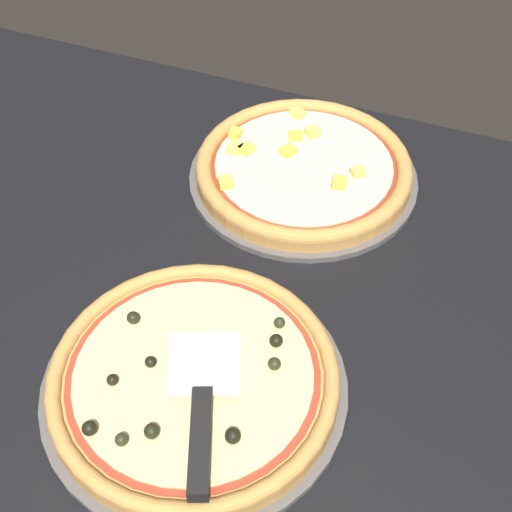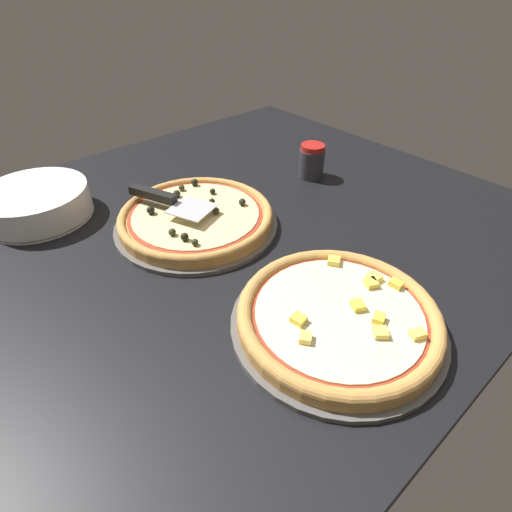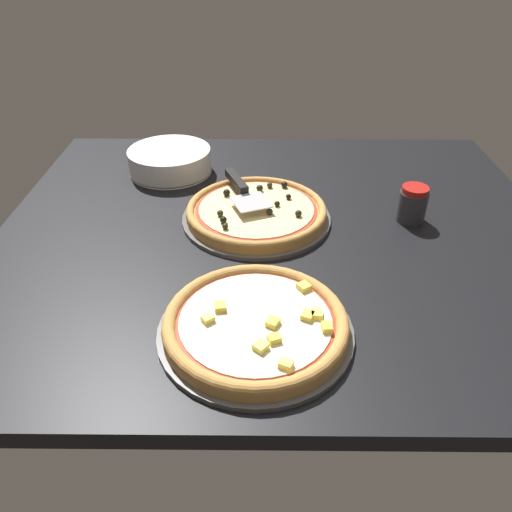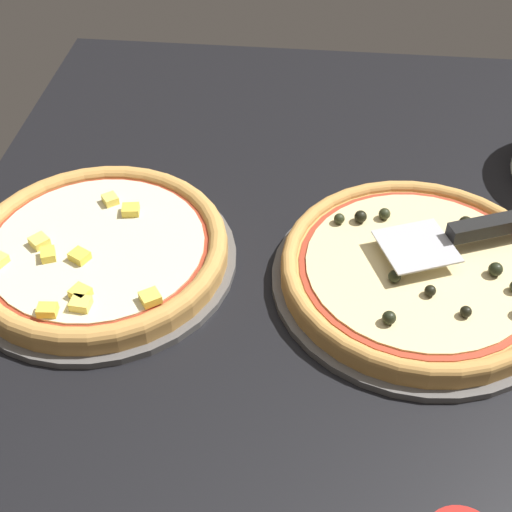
% 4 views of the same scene
% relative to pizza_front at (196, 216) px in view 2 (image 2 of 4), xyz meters
% --- Properties ---
extents(ground_plane, '(1.35, 1.17, 0.04)m').
position_rel_pizza_front_xyz_m(ground_plane, '(-0.05, 0.04, -0.04)').
color(ground_plane, black).
extents(pizza_pan_front, '(0.37, 0.37, 0.01)m').
position_rel_pizza_front_xyz_m(pizza_pan_front, '(0.00, 0.00, -0.02)').
color(pizza_pan_front, '#565451').
rests_on(pizza_pan_front, ground_plane).
extents(pizza_front, '(0.35, 0.35, 0.04)m').
position_rel_pizza_front_xyz_m(pizza_front, '(0.00, 0.00, 0.00)').
color(pizza_front, '#C68E47').
rests_on(pizza_front, pizza_pan_front).
extents(pizza_pan_back, '(0.36, 0.36, 0.01)m').
position_rel_pizza_front_xyz_m(pizza_pan_back, '(-0.00, 0.41, -0.02)').
color(pizza_pan_back, '#565451').
rests_on(pizza_pan_back, ground_plane).
extents(pizza_back, '(0.33, 0.33, 0.03)m').
position_rel_pizza_front_xyz_m(pizza_back, '(-0.00, 0.41, -0.00)').
color(pizza_back, '#C68E47').
rests_on(pizza_back, pizza_pan_back).
extents(serving_spatula, '(0.13, 0.21, 0.02)m').
position_rel_pizza_front_xyz_m(serving_spatula, '(0.04, -0.07, 0.03)').
color(serving_spatula, '#B7B7BC').
rests_on(serving_spatula, pizza_front).
extents(plate_stack, '(0.24, 0.24, 0.07)m').
position_rel_pizza_front_xyz_m(plate_stack, '(0.26, -0.28, 0.01)').
color(plate_stack, white).
rests_on(plate_stack, ground_plane).
extents(parmesan_shaker, '(0.07, 0.07, 0.09)m').
position_rel_pizza_front_xyz_m(parmesan_shaker, '(-0.38, -0.00, 0.02)').
color(parmesan_shaker, '#333338').
rests_on(parmesan_shaker, ground_plane).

